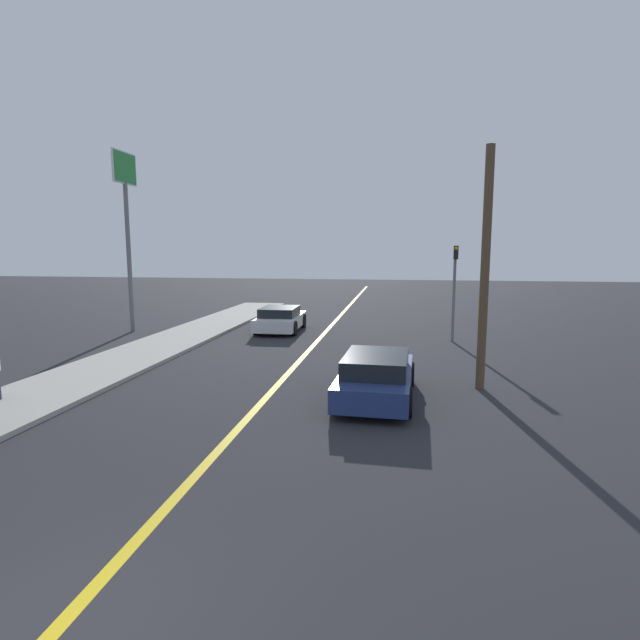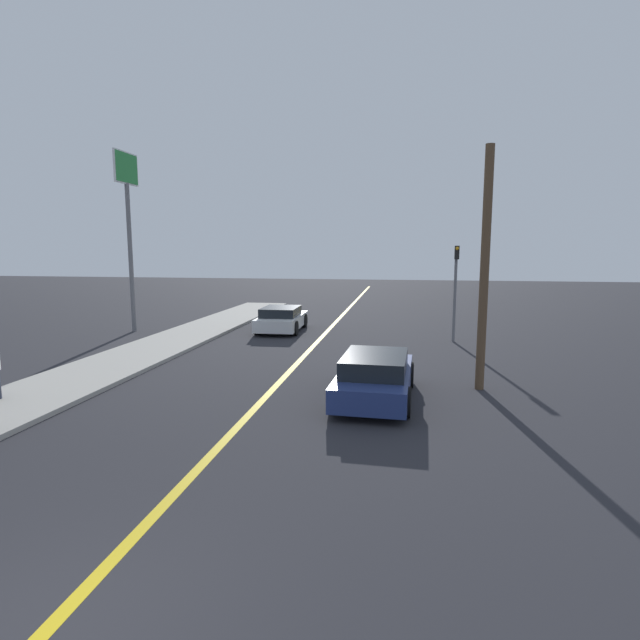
# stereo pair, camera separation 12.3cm
# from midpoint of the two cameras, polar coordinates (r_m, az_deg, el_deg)

# --- Properties ---
(road_center_line) EXTENTS (0.20, 60.00, 0.01)m
(road_center_line) POSITION_cam_midpoint_polar(r_m,az_deg,el_deg) (22.44, 0.12, -1.77)
(road_center_line) COLOR gold
(road_center_line) RESTS_ON ground_plane
(sidewalk_left) EXTENTS (2.84, 29.73, 0.13)m
(sidewalk_left) POSITION_cam_midpoint_polar(r_m,az_deg,el_deg) (21.25, -17.18, -2.53)
(sidewalk_left) COLOR #ADA89E
(sidewalk_left) RESTS_ON ground_plane
(car_near_right_lane) EXTENTS (2.04, 4.26, 1.21)m
(car_near_right_lane) POSITION_cam_midpoint_polar(r_m,az_deg,el_deg) (13.00, 6.16, -6.43)
(car_near_right_lane) COLOR navy
(car_near_right_lane) RESTS_ON ground_plane
(car_ahead_center) EXTENTS (2.03, 3.99, 1.16)m
(car_ahead_center) POSITION_cam_midpoint_polar(r_m,az_deg,el_deg) (23.62, -4.69, 0.11)
(car_ahead_center) COLOR silver
(car_ahead_center) RESTS_ON ground_plane
(traffic_light) EXTENTS (0.18, 0.40, 3.99)m
(traffic_light) POSITION_cam_midpoint_polar(r_m,az_deg,el_deg) (21.33, 14.95, 4.07)
(traffic_light) COLOR slate
(traffic_light) RESTS_ON ground_plane
(roadside_sign) EXTENTS (0.20, 1.91, 8.20)m
(roadside_sign) POSITION_cam_midpoint_polar(r_m,az_deg,el_deg) (24.94, -21.44, 12.64)
(roadside_sign) COLOR slate
(roadside_sign) RESTS_ON ground_plane
(utility_pole) EXTENTS (0.24, 0.24, 6.56)m
(utility_pole) POSITION_cam_midpoint_polar(r_m,az_deg,el_deg) (14.19, 18.10, 5.41)
(utility_pole) COLOR brown
(utility_pole) RESTS_ON ground_plane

